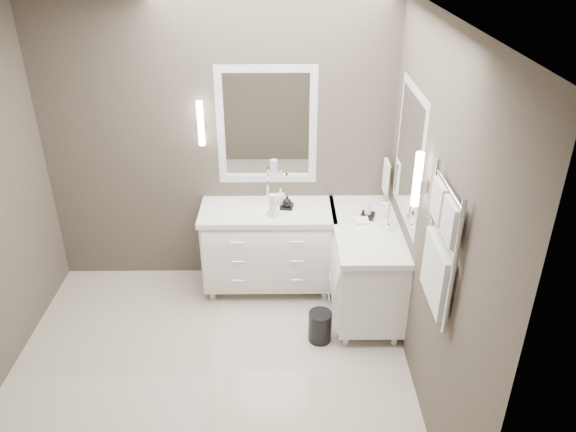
{
  "coord_description": "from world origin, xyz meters",
  "views": [
    {
      "loc": [
        0.59,
        -3.31,
        3.22
      ],
      "look_at": [
        0.63,
        0.7,
        1.06
      ],
      "focal_mm": 35.0,
      "sensor_mm": 36.0,
      "label": 1
    }
  ],
  "objects_px": {
    "vanity_right": "(365,262)",
    "towel_ladder": "(439,252)",
    "vanity_back": "(268,243)",
    "waste_bin": "(320,326)"
  },
  "relations": [
    {
      "from": "waste_bin",
      "to": "vanity_back",
      "type": "bearing_deg",
      "value": 119.49
    },
    {
      "from": "vanity_back",
      "to": "waste_bin",
      "type": "height_order",
      "value": "vanity_back"
    },
    {
      "from": "vanity_back",
      "to": "towel_ladder",
      "type": "height_order",
      "value": "towel_ladder"
    },
    {
      "from": "vanity_right",
      "to": "waste_bin",
      "type": "distance_m",
      "value": 0.72
    },
    {
      "from": "vanity_right",
      "to": "towel_ladder",
      "type": "height_order",
      "value": "towel_ladder"
    },
    {
      "from": "vanity_right",
      "to": "towel_ladder",
      "type": "bearing_deg",
      "value": -80.16
    },
    {
      "from": "vanity_right",
      "to": "waste_bin",
      "type": "bearing_deg",
      "value": -132.08
    },
    {
      "from": "vanity_right",
      "to": "vanity_back",
      "type": "bearing_deg",
      "value": 159.62
    },
    {
      "from": "vanity_back",
      "to": "vanity_right",
      "type": "distance_m",
      "value": 0.93
    },
    {
      "from": "towel_ladder",
      "to": "vanity_back",
      "type": "bearing_deg",
      "value": 124.1
    }
  ]
}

